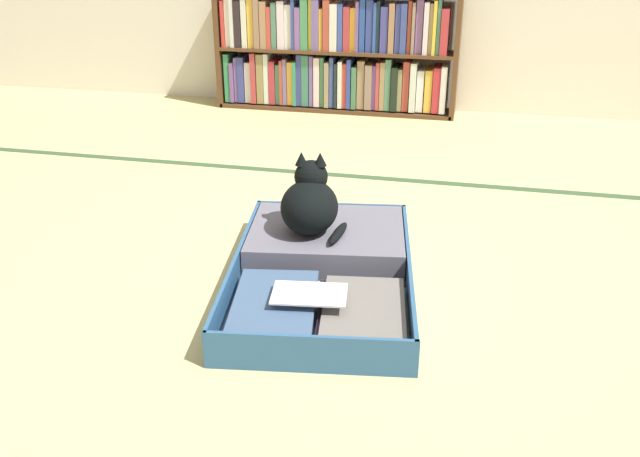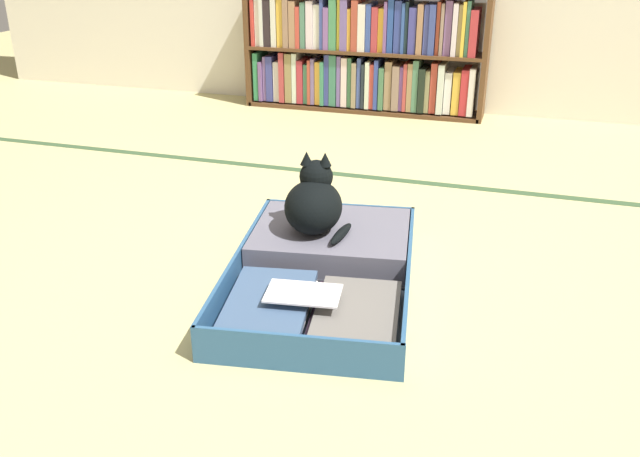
# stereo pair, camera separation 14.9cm
# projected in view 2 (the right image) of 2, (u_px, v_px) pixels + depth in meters

# --- Properties ---
(ground_plane) EXTENTS (10.00, 10.00, 0.00)m
(ground_plane) POSITION_uv_depth(u_px,v_px,m) (342.00, 291.00, 2.21)
(ground_plane) COLOR tan
(tatami_border) EXTENTS (4.80, 0.05, 0.00)m
(tatami_border) POSITION_uv_depth(u_px,v_px,m) (404.00, 181.00, 3.15)
(tatami_border) COLOR #324C2E
(tatami_border) RESTS_ON ground_plane
(bookshelf) EXTENTS (1.49, 0.23, 0.74)m
(bookshelf) POSITION_uv_depth(u_px,v_px,m) (363.00, 54.00, 4.18)
(bookshelf) COLOR #55351E
(bookshelf) RESTS_ON ground_plane
(open_suitcase) EXTENTS (0.70, 1.00, 0.11)m
(open_suitcase) POSITION_uv_depth(u_px,v_px,m) (324.00, 266.00, 2.27)
(open_suitcase) COLOR #295279
(open_suitcase) RESTS_ON ground_plane
(black_cat) EXTENTS (0.24, 0.25, 0.27)m
(black_cat) POSITION_uv_depth(u_px,v_px,m) (315.00, 203.00, 2.33)
(black_cat) COLOR black
(black_cat) RESTS_ON open_suitcase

